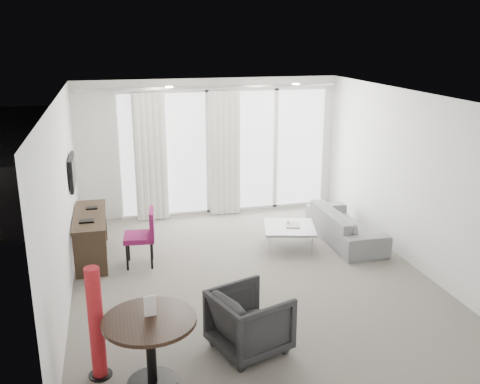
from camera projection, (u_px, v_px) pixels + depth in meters
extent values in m
cube|color=#6A645A|center=(250.00, 275.00, 7.82)|extent=(5.00, 6.00, 0.00)
cube|color=white|center=(251.00, 96.00, 7.07)|extent=(5.00, 6.00, 0.00)
cube|color=silver|center=(63.00, 203.00, 6.87)|extent=(0.00, 6.00, 2.60)
cube|color=silver|center=(411.00, 179.00, 8.01)|extent=(0.00, 6.00, 2.60)
cube|color=silver|center=(338.00, 285.00, 4.65)|extent=(5.00, 0.00, 2.60)
cylinder|color=#FFE0B2|center=(169.00, 87.00, 8.36)|extent=(0.12, 0.12, 0.02)
cylinder|color=#FFE0B2|center=(296.00, 84.00, 8.83)|extent=(0.12, 0.12, 0.02)
cylinder|color=#AA1B21|center=(96.00, 323.00, 5.36)|extent=(0.31, 0.31, 1.22)
imported|color=black|center=(250.00, 321.00, 5.90)|extent=(0.98, 0.97, 0.70)
imported|color=slate|center=(345.00, 225.00, 9.06)|extent=(0.73, 1.88, 0.55)
cube|color=#4D4D50|center=(212.00, 192.00, 12.09)|extent=(5.60, 3.00, 0.12)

